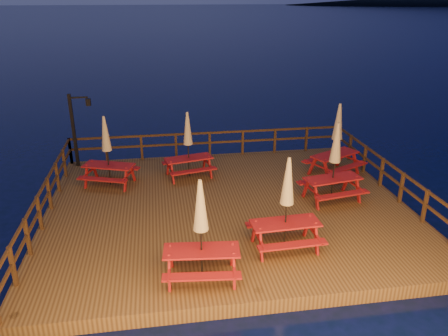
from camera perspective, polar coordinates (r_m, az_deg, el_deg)
The scene contains 11 objects.
ground at distance 15.01m, azimuth 0.48°, elevation -6.23°, with size 500.00×500.00×0.00m, color black.
deck at distance 14.91m, azimuth 0.49°, elevation -5.55°, with size 12.00×10.00×0.40m, color #493117.
deck_piles at distance 15.15m, azimuth 0.48°, elevation -7.23°, with size 11.44×9.44×1.40m.
railing at distance 16.11m, azimuth -0.53°, elevation 0.40°, with size 11.80×9.75×1.10m.
lamp_post at distance 18.54m, azimuth -18.67°, elevation 5.52°, with size 0.85×0.18×3.00m.
picnic_table_0 at distance 16.64m, azimuth -4.71°, elevation 3.17°, with size 2.09×1.84×2.58m.
picnic_table_1 at distance 10.65m, azimuth -3.02°, elevation -7.94°, with size 2.03×1.73×2.69m.
picnic_table_2 at distance 11.95m, azimuth 8.19°, elevation -4.52°, with size 1.97×1.65×2.72m.
picnic_table_3 at distance 16.41m, azimuth -15.04°, elevation 2.29°, with size 2.24×2.04×2.63m.
picnic_table_4 at distance 17.32m, azimuth 14.51°, elevation 3.75°, with size 2.50×2.34×2.84m.
picnic_table_5 at distance 15.08m, azimuth 14.25°, elevation 0.88°, with size 2.17×1.89×2.77m.
Camera 1 is at (-2.17, -13.03, 7.13)m, focal length 35.00 mm.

